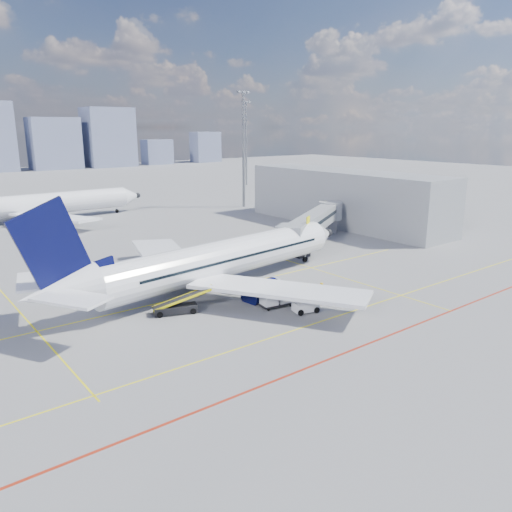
{
  "coord_description": "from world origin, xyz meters",
  "views": [
    {
      "loc": [
        -30.03,
        -36.84,
        17.73
      ],
      "look_at": [
        2.6,
        5.01,
        4.0
      ],
      "focal_mm": 35.0,
      "sensor_mm": 36.0,
      "label": 1
    }
  ],
  "objects": [
    {
      "name": "baggage_tug",
      "position": [
        2.18,
        -3.27,
        0.81
      ],
      "size": [
        2.71,
        2.02,
        1.7
      ],
      "rotation": [
        0.0,
        0.0,
        -0.25
      ],
      "color": "white",
      "rests_on": "ground"
    },
    {
      "name": "ramp_worker",
      "position": [
        6.22,
        -1.64,
        0.95
      ],
      "size": [
        0.67,
        0.81,
        1.9
      ],
      "primitive_type": "imported",
      "rotation": [
        0.0,
        0.0,
        1.22
      ],
      "color": "yellow",
      "rests_on": "ground"
    },
    {
      "name": "floodlight_mast_ne",
      "position": [
        38.0,
        55.0,
        13.59
      ],
      "size": [
        3.2,
        0.61,
        25.45
      ],
      "color": "slate",
      "rests_on": "ground"
    },
    {
      "name": "ground",
      "position": [
        0.0,
        0.0,
        0.0
      ],
      "size": [
        420.0,
        420.0,
        0.0
      ],
      "primitive_type": "plane",
      "color": "gray",
      "rests_on": "ground"
    },
    {
      "name": "floodlight_mast_far",
      "position": [
        65.0,
        90.0,
        13.59
      ],
      "size": [
        3.2,
        0.61,
        25.45
      ],
      "color": "slate",
      "rests_on": "ground"
    },
    {
      "name": "belt_loader",
      "position": [
        -7.82,
        4.27,
        0.64
      ],
      "size": [
        6.07,
        3.37,
        2.47
      ],
      "rotation": [
        0.0,
        0.0,
        -0.36
      ],
      "color": "black",
      "rests_on": "ground"
    },
    {
      "name": "main_aircraft",
      "position": [
        -0.87,
        8.36,
        3.22
      ],
      "size": [
        43.09,
        37.42,
        12.62
      ],
      "rotation": [
        0.0,
        0.0,
        0.13
      ],
      "color": "white",
      "rests_on": "ground"
    },
    {
      "name": "jet_bridge",
      "position": [
        23.51,
        16.91,
        3.74
      ],
      "size": [
        23.55,
        15.78,
        6.3
      ],
      "color": "gray",
      "rests_on": "ground"
    },
    {
      "name": "cargo_dolly",
      "position": [
        1.06,
        -0.33,
        1.03
      ],
      "size": [
        3.63,
        2.07,
        1.88
      ],
      "rotation": [
        0.0,
        0.0,
        -0.17
      ],
      "color": "black",
      "rests_on": "ground"
    },
    {
      "name": "terminal_block",
      "position": [
        39.95,
        26.0,
        5.0
      ],
      "size": [
        10.0,
        42.0,
        10.0
      ],
      "color": "gray",
      "rests_on": "ground"
    },
    {
      "name": "second_aircraft",
      "position": [
        -4.67,
        64.49,
        3.22
      ],
      "size": [
        42.66,
        37.17,
        12.43
      ],
      "rotation": [
        0.0,
        0.0,
        0.02
      ],
      "color": "white",
      "rests_on": "ground"
    },
    {
      "name": "apron_markings",
      "position": [
        -0.58,
        -3.91,
        0.01
      ],
      "size": [
        90.0,
        35.12,
        0.01
      ],
      "color": "yellow",
      "rests_on": "ground"
    }
  ]
}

